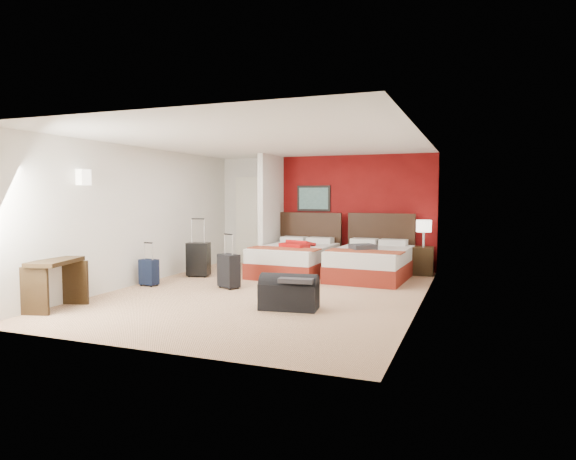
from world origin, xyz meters
The scene contains 17 objects.
ground centered at (0.00, 0.00, 0.00)m, with size 6.50×6.50×0.00m, color #D6AB84.
room_walls centered at (-1.40, 1.42, 1.26)m, with size 5.02×6.52×2.50m.
red_accent_panel centered at (0.75, 3.23, 1.25)m, with size 3.50×0.04×2.50m, color maroon.
partition_wall centered at (-1.00, 2.61, 1.25)m, with size 0.12×1.20×2.50m, color silver.
entry_door centered at (-1.75, 3.20, 1.02)m, with size 0.82×0.06×2.05m, color silver.
bed_left centered at (-0.21, 1.95, 0.29)m, with size 1.37×1.95×0.59m, color silver.
bed_right centered at (1.35, 2.03, 0.29)m, with size 1.37×1.96×0.59m, color silver.
red_suitcase_open centered at (-0.11, 1.85, 0.63)m, with size 0.53×0.73×0.09m, color #B30F0F.
jacket_bundle centered at (1.25, 1.73, 0.64)m, with size 0.45×0.36×0.11m, color #393A3F.
nightstand centered at (2.26, 2.86, 0.29)m, with size 0.41×0.41×0.57m, color #322110.
table_lamp centered at (2.26, 2.86, 0.85)m, with size 0.31×0.31×0.55m, color silver.
suitcase_black centered at (-1.91, 1.03, 0.33)m, with size 0.43×0.27×0.65m, color black.
suitcase_charcoal centered at (-0.77, 0.15, 0.28)m, with size 0.38×0.24×0.57m, color black.
suitcase_navy centered at (-2.21, -0.17, 0.22)m, with size 0.32×0.20×0.45m, color black.
duffel_bag centered at (0.77, -0.94, 0.21)m, with size 0.82×0.44×0.41m, color black.
jacket_draped centered at (0.92, -0.99, 0.45)m, with size 0.48×0.41×0.06m, color #36353A.
desk centered at (-2.31, -2.16, 0.36)m, with size 0.43×0.86×0.72m, color #2F1F0F.
Camera 1 is at (3.24, -7.46, 1.63)m, focal length 30.81 mm.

